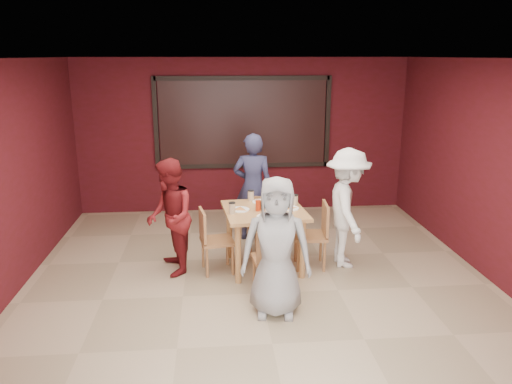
{
  "coord_description": "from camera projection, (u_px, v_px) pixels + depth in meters",
  "views": [
    {
      "loc": [
        -0.56,
        -5.56,
        2.84
      ],
      "look_at": [
        0.0,
        0.79,
        1.08
      ],
      "focal_mm": 35.0,
      "sensor_mm": 36.0,
      "label": 1
    }
  ],
  "objects": [
    {
      "name": "window_blinds",
      "position": [
        243.0,
        123.0,
        9.02
      ],
      "size": [
        3.0,
        0.02,
        1.5
      ],
      "primitive_type": "cube",
      "color": "black"
    },
    {
      "name": "chair_front",
      "position": [
        271.0,
        257.0,
        6.03
      ],
      "size": [
        0.45,
        0.45,
        0.85
      ],
      "color": "#A66840",
      "rests_on": "floor"
    },
    {
      "name": "diner_back",
      "position": [
        253.0,
        187.0,
        7.77
      ],
      "size": [
        0.68,
        0.5,
        1.7
      ],
      "primitive_type": "imported",
      "rotation": [
        0.0,
        0.0,
        2.98
      ],
      "color": "#303255",
      "rests_on": "floor"
    },
    {
      "name": "diner_left",
      "position": [
        170.0,
        217.0,
        6.55
      ],
      "size": [
        0.72,
        0.85,
        1.55
      ],
      "primitive_type": "imported",
      "rotation": [
        0.0,
        0.0,
        -1.38
      ],
      "color": "maroon",
      "rests_on": "floor"
    },
    {
      "name": "diner_right",
      "position": [
        347.0,
        208.0,
        6.79
      ],
      "size": [
        0.65,
        1.09,
        1.64
      ],
      "primitive_type": "imported",
      "rotation": [
        0.0,
        0.0,
        1.53
      ],
      "color": "white",
      "rests_on": "floor"
    },
    {
      "name": "dining_table",
      "position": [
        264.0,
        217.0,
        6.72
      ],
      "size": [
        1.16,
        1.16,
        0.99
      ],
      "color": "tan",
      "rests_on": "floor"
    },
    {
      "name": "floor",
      "position": [
        261.0,
        293.0,
        6.15
      ],
      "size": [
        7.0,
        7.0,
        0.0
      ],
      "primitive_type": "plane",
      "color": "tan",
      "rests_on": "ground"
    },
    {
      "name": "chair_left",
      "position": [
        212.0,
        237.0,
        6.64
      ],
      "size": [
        0.49,
        0.49,
        0.88
      ],
      "color": "#A66840",
      "rests_on": "floor"
    },
    {
      "name": "diner_front",
      "position": [
        276.0,
        247.0,
        5.48
      ],
      "size": [
        0.84,
        0.6,
        1.59
      ],
      "primitive_type": "imported",
      "rotation": [
        0.0,
        0.0,
        -0.13
      ],
      "color": "#959595",
      "rests_on": "floor"
    },
    {
      "name": "chair_back",
      "position": [
        265.0,
        221.0,
        7.45
      ],
      "size": [
        0.49,
        0.49,
        0.78
      ],
      "color": "#A66840",
      "rests_on": "floor"
    },
    {
      "name": "chair_right",
      "position": [
        316.0,
        231.0,
        6.8
      ],
      "size": [
        0.47,
        0.47,
        0.91
      ],
      "color": "#A66840",
      "rests_on": "floor"
    }
  ]
}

